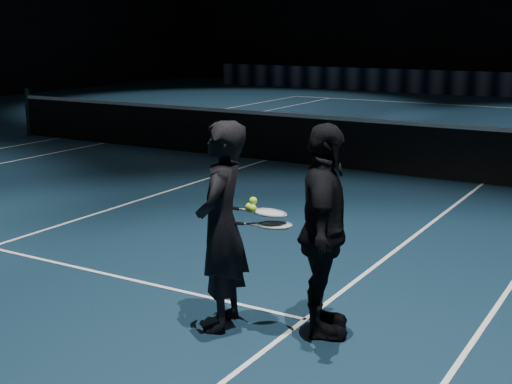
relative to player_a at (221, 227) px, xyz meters
The scene contains 11 objects.
floor 7.79m from the player_a, 117.33° to the left, with size 36.00×36.00×0.00m, color #0E2433.
court_lines 7.79m from the player_a, 117.33° to the left, with size 10.98×23.78×0.01m, color white, non-canonical shape.
net_post_left 12.10m from the player_a, 145.37° to the left, with size 0.10×0.10×1.10m, color black.
net_mesh 7.75m from the player_a, 117.33° to the left, with size 12.80×0.02×0.86m, color black.
net_tape 7.74m from the player_a, 117.33° to the left, with size 12.80×0.03×0.07m, color white.
sponsor_backdrop 22.66m from the player_a, 99.02° to the left, with size 22.00×0.15×0.90m, color black.
player_a is the anchor object (origin of this frame).
player_b 0.85m from the player_a, 20.39° to the left, with size 1.04×0.43×1.77m, color black.
racket_lower 0.45m from the player_a, 20.39° to the left, with size 0.68×0.22×0.03m, color black, non-canonical shape.
racket_upper 0.42m from the player_a, 26.11° to the left, with size 0.68×0.22×0.03m, color black, non-canonical shape.
tennis_balls 0.32m from the player_a, 21.52° to the left, with size 0.12×0.10×0.12m, color #BDEF32, non-canonical shape.
Camera 1 is at (6.70, -11.63, 2.50)m, focal length 50.00 mm.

